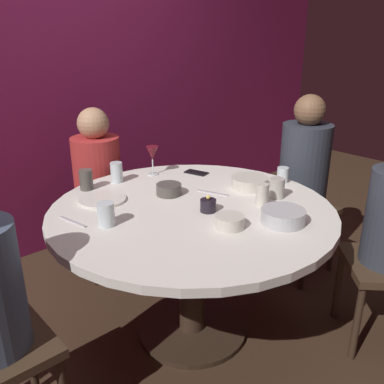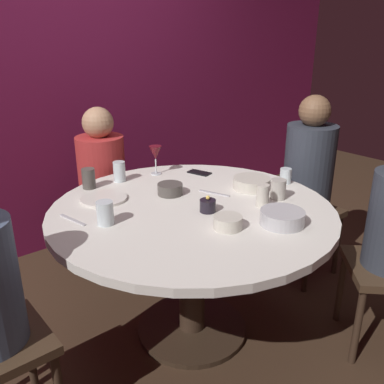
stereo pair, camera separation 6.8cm
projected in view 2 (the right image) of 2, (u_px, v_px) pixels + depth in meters
name	position (u px, v px, depth m)	size (l,w,h in m)	color
ground_plane	(192.00, 330.00, 2.34)	(8.00, 8.00, 0.00)	#382619
back_wall	(56.00, 71.00, 2.94)	(6.00, 0.10, 2.60)	maroon
dining_table	(192.00, 233.00, 2.12)	(1.41, 1.41, 0.75)	silver
seated_diner_back	(102.00, 171.00, 2.75)	(0.40, 0.40, 1.12)	#3F2D1E
seated_diner_right	(309.00, 170.00, 2.65)	(0.40, 0.40, 1.21)	#3F2D1E
candle_holder	(208.00, 206.00, 2.01)	(0.08, 0.08, 0.08)	black
wine_glass	(155.00, 154.00, 2.50)	(0.08, 0.08, 0.18)	silver
dinner_plate	(104.00, 198.00, 2.16)	(0.24, 0.24, 0.01)	silver
cell_phone	(199.00, 173.00, 2.56)	(0.07, 0.14, 0.01)	black
bowl_serving_large	(282.00, 218.00, 1.88)	(0.20, 0.20, 0.07)	#B7B7BC
bowl_salad_center	(228.00, 222.00, 1.84)	(0.13, 0.13, 0.06)	beige
bowl_small_white	(252.00, 183.00, 2.31)	(0.20, 0.20, 0.06)	beige
bowl_sauce_side	(170.00, 189.00, 2.22)	(0.13, 0.13, 0.06)	#4C4742
cup_near_candle	(89.00, 178.00, 2.30)	(0.07, 0.07, 0.11)	#4C4742
cup_by_left_diner	(105.00, 213.00, 1.87)	(0.08, 0.08, 0.11)	silver
cup_by_right_diner	(263.00, 196.00, 2.06)	(0.06, 0.06, 0.11)	beige
cup_center_front	(119.00, 172.00, 2.41)	(0.07, 0.07, 0.12)	silver
cup_far_edge	(278.00, 189.00, 2.16)	(0.08, 0.08, 0.10)	#B2ADA3
cup_beside_wine	(286.00, 176.00, 2.38)	(0.07, 0.07, 0.09)	silver
fork_near_plate	(214.00, 193.00, 2.24)	(0.02, 0.18, 0.01)	#B7B7BC
knife_near_plate	(73.00, 220.00, 1.92)	(0.02, 0.18, 0.01)	#B7B7BC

